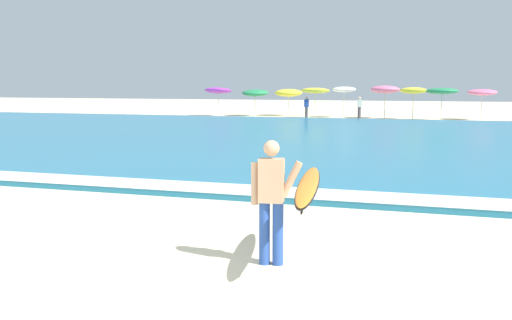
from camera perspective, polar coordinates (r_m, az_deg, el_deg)
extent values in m
plane|color=beige|center=(7.41, -14.19, -12.18)|extent=(160.00, 160.00, 0.00)
cube|color=teal|center=(25.61, 8.96, 2.14)|extent=(120.00, 28.00, 0.14)
cube|color=white|center=(12.61, -0.05, -3.04)|extent=(120.00, 1.22, 0.01)
cylinder|color=#284CA3|center=(7.90, 0.86, -7.33)|extent=(0.15, 0.15, 0.88)
cylinder|color=#284CA3|center=(7.88, 2.21, -7.39)|extent=(0.15, 0.15, 0.88)
cube|color=tan|center=(7.73, 1.55, -2.06)|extent=(0.37, 0.26, 0.60)
sphere|color=tan|center=(7.67, 1.56, 1.19)|extent=(0.22, 0.22, 0.22)
cylinder|color=tan|center=(7.78, -0.13, -2.37)|extent=(0.10, 0.10, 0.58)
cylinder|color=tan|center=(7.71, 3.56, -1.94)|extent=(0.32, 0.14, 0.51)
ellipsoid|color=orange|center=(7.68, 5.24, -2.52)|extent=(0.54, 2.23, 0.25)
ellipsoid|color=black|center=(7.69, 5.23, -2.66)|extent=(0.58, 2.32, 0.21)
cube|color=black|center=(6.84, 4.61, -4.77)|extent=(0.04, 0.14, 0.14)
cylinder|color=beige|center=(44.31, -3.81, 5.65)|extent=(0.05, 0.05, 1.91)
ellipsoid|color=purple|center=(44.29, -3.82, 6.97)|extent=(2.06, 2.09, 0.63)
cylinder|color=beige|center=(44.42, -0.08, 5.54)|extent=(0.05, 0.05, 1.71)
ellipsoid|color=#23844C|center=(44.40, -0.08, 6.75)|extent=(2.08, 2.11, 0.66)
cylinder|color=beige|center=(44.79, 3.27, 5.54)|extent=(0.05, 0.05, 1.70)
ellipsoid|color=yellow|center=(44.76, 3.28, 6.74)|extent=(2.14, 2.16, 0.64)
cylinder|color=beige|center=(41.53, 5.94, 5.51)|extent=(0.05, 0.05, 1.94)
ellipsoid|color=yellow|center=(41.50, 5.96, 6.94)|extent=(2.07, 2.09, 0.52)
cylinder|color=beige|center=(42.76, 8.80, 5.57)|extent=(0.05, 0.05, 2.02)
ellipsoid|color=white|center=(42.74, 8.83, 7.01)|extent=(1.75, 1.76, 0.47)
cylinder|color=beige|center=(42.10, 12.77, 5.44)|extent=(0.05, 0.05, 2.00)
ellipsoid|color=pink|center=(42.07, 12.81, 6.91)|extent=(2.06, 2.08, 0.61)
cylinder|color=beige|center=(41.25, 15.46, 5.27)|extent=(0.05, 0.05, 1.96)
ellipsoid|color=yellow|center=(41.22, 15.51, 6.73)|extent=(1.86, 1.88, 0.55)
cylinder|color=beige|center=(40.71, 18.09, 5.13)|extent=(0.05, 0.05, 1.94)
ellipsoid|color=#23844C|center=(40.69, 18.15, 6.58)|extent=(2.13, 2.14, 0.48)
cylinder|color=beige|center=(42.29, 21.66, 4.99)|extent=(0.05, 0.05, 1.85)
ellipsoid|color=pink|center=(42.27, 21.73, 6.33)|extent=(1.97, 1.99, 0.50)
cylinder|color=#383842|center=(40.98, 5.08, 4.72)|extent=(0.20, 0.20, 0.84)
cube|color=#2D4CA5|center=(40.96, 5.09, 5.69)|extent=(0.32, 0.20, 0.54)
sphere|color=tan|center=(40.94, 5.10, 6.21)|extent=(0.20, 0.20, 0.20)
cylinder|color=#383842|center=(41.26, 10.29, 4.65)|extent=(0.20, 0.20, 0.84)
cube|color=white|center=(41.23, 10.31, 5.61)|extent=(0.32, 0.20, 0.54)
sphere|color=beige|center=(41.22, 10.33, 6.12)|extent=(0.20, 0.20, 0.20)
cylinder|color=#383842|center=(41.38, 10.33, 4.66)|extent=(0.20, 0.20, 0.84)
cube|color=#338C4C|center=(41.35, 10.35, 5.61)|extent=(0.32, 0.20, 0.54)
sphere|color=brown|center=(41.34, 10.37, 6.12)|extent=(0.20, 0.20, 0.20)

